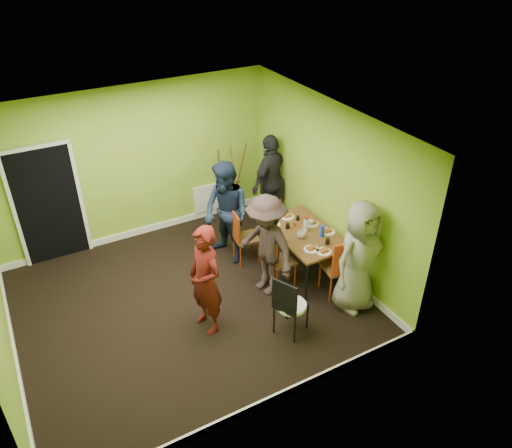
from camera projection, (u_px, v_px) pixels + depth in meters
The scene contains 28 objects.
ground at pixel (189, 302), 7.72m from camera, with size 5.00×5.00×0.00m, color black.
room_walls at pixel (181, 248), 7.22m from camera, with size 5.04×4.54×2.82m.
dining_table at pixel (304, 235), 8.06m from camera, with size 0.90×1.50×0.75m.
chair_left_far at pixel (242, 234), 8.36m from camera, with size 0.45×0.44×0.96m.
chair_left_near at pixel (277, 257), 7.82m from camera, with size 0.41×0.40×0.94m.
chair_back_end at pixel (272, 194), 9.21m from camera, with size 0.50×0.55×0.99m.
chair_front_end at pixel (340, 265), 7.55m from camera, with size 0.50×0.50×1.05m.
chair_bentwood at pixel (289, 304), 6.87m from camera, with size 0.51×0.51×0.98m.
easel at pixel (231, 182), 9.55m from camera, with size 0.60×0.57×1.51m.
plate_near_left at pixel (273, 224), 8.21m from camera, with size 0.24×0.24×0.01m, color white.
plate_near_right at pixel (311, 249), 7.61m from camera, with size 0.23×0.23×0.01m, color white.
plate_far_back at pixel (287, 217), 8.42m from camera, with size 0.24×0.24×0.01m, color white.
plate_far_front at pixel (324, 252), 7.55m from camera, with size 0.23×0.23×0.01m, color white.
plate_wall_back at pixel (312, 224), 8.23m from camera, with size 0.22×0.22×0.01m, color white.
plate_wall_front at pixel (327, 232), 8.02m from camera, with size 0.25×0.25×0.01m, color white.
thermos at pixel (306, 225), 8.00m from camera, with size 0.07×0.07×0.23m, color white.
blue_bottle at pixel (322, 231), 7.87m from camera, with size 0.07×0.07×0.20m, color #183FB4.
orange_bottle at pixel (294, 224), 8.16m from camera, with size 0.04×0.04×0.08m, color #BF3E11.
glass_mid at pixel (288, 226), 8.10m from camera, with size 0.07×0.07×0.09m, color black.
glass_back at pixel (298, 218), 8.32m from camera, with size 0.06×0.06×0.08m, color black.
glass_front at pixel (328, 241), 7.71m from camera, with size 0.07×0.07×0.10m, color black.
cup_a at pixel (301, 235), 7.87m from camera, with size 0.13×0.13×0.11m, color white.
cup_b at pixel (310, 223), 8.17m from camera, with size 0.11×0.11×0.10m, color white.
person_standing at pixel (206, 281), 6.83m from camera, with size 0.61×0.40×1.68m, color #4F110D.
person_left_far at pixel (227, 213), 8.25m from camera, with size 0.87×0.68×1.78m, color #152034.
person_left_near at pixel (266, 246), 7.54m from camera, with size 1.09×0.63×1.69m, color #302320.
person_back_end at pixel (271, 181), 9.22m from camera, with size 1.06×0.44×1.81m, color black.
person_front_end at pixel (359, 257), 7.20m from camera, with size 0.87×0.57×1.78m, color gray.
Camera 1 is at (-1.95, -5.68, 5.12)m, focal length 35.00 mm.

